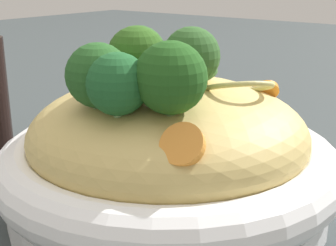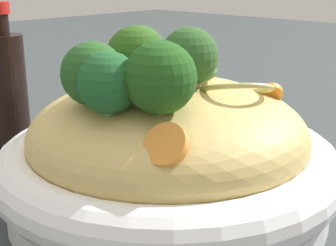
% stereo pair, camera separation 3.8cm
% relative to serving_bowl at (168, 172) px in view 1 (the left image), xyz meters
% --- Properties ---
extents(ground_plane, '(3.00, 3.00, 0.00)m').
position_rel_serving_bowl_xyz_m(ground_plane, '(0.00, 0.00, -0.03)').
color(ground_plane, '#373E3F').
extents(serving_bowl, '(0.28, 0.28, 0.06)m').
position_rel_serving_bowl_xyz_m(serving_bowl, '(0.00, 0.00, 0.00)').
color(serving_bowl, white).
rests_on(serving_bowl, ground_plane).
extents(noodle_heap, '(0.22, 0.22, 0.10)m').
position_rel_serving_bowl_xyz_m(noodle_heap, '(0.00, -0.00, 0.03)').
color(noodle_heap, tan).
rests_on(noodle_heap, serving_bowl).
extents(broccoli_florets, '(0.12, 0.11, 0.06)m').
position_rel_serving_bowl_xyz_m(broccoli_florets, '(-0.01, 0.04, 0.09)').
color(broccoli_florets, '#96B874').
rests_on(broccoli_florets, serving_bowl).
extents(carrot_coins, '(0.18, 0.16, 0.04)m').
position_rel_serving_bowl_xyz_m(carrot_coins, '(-0.01, 0.02, 0.07)').
color(carrot_coins, orange).
rests_on(carrot_coins, serving_bowl).
extents(zucchini_slices, '(0.10, 0.08, 0.02)m').
position_rel_serving_bowl_xyz_m(zucchini_slices, '(0.01, -0.00, 0.08)').
color(zucchini_slices, beige).
rests_on(zucchini_slices, serving_bowl).
extents(chicken_chunks, '(0.04, 0.06, 0.02)m').
position_rel_serving_bowl_xyz_m(chicken_chunks, '(-0.01, -0.01, 0.08)').
color(chicken_chunks, '#CDB68C').
rests_on(chicken_chunks, serving_bowl).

